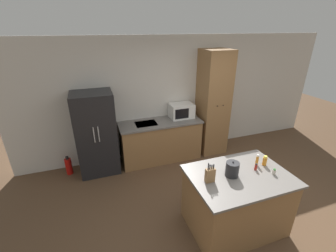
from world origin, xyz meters
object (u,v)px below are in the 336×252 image
(spice_bottle_short_red, at_px, (265,161))
(kettle, at_px, (232,169))
(fire_extinguisher, at_px, (69,166))
(microwave, at_px, (181,111))
(spice_bottle_amber_oil, at_px, (274,172))
(spice_bottle_tall_dark, at_px, (257,160))
(refrigerator, at_px, (96,134))
(pantry_cabinet, at_px, (213,103))
(spice_bottle_green_herb, at_px, (256,167))
(knife_block, at_px, (210,175))

(spice_bottle_short_red, bearing_deg, kettle, -174.27)
(spice_bottle_short_red, relative_size, fire_extinguisher, 0.38)
(microwave, relative_size, spice_bottle_amber_oil, 5.96)
(kettle, relative_size, fire_extinguisher, 0.57)
(spice_bottle_tall_dark, relative_size, kettle, 0.74)
(refrigerator, bearing_deg, pantry_cabinet, 0.35)
(spice_bottle_amber_oil, bearing_deg, fire_extinguisher, 140.30)
(spice_bottle_green_herb, bearing_deg, pantry_cabinet, 76.38)
(microwave, bearing_deg, spice_bottle_amber_oil, -81.06)
(refrigerator, relative_size, microwave, 3.25)
(spice_bottle_short_red, bearing_deg, fire_extinguisher, 143.44)
(microwave, bearing_deg, pantry_cabinet, -6.85)
(spice_bottle_amber_oil, xyz_separation_m, kettle, (-0.56, 0.17, 0.06))
(spice_bottle_amber_oil, distance_m, spice_bottle_green_herb, 0.23)
(fire_extinguisher, bearing_deg, pantry_cabinet, -0.77)
(pantry_cabinet, height_order, microwave, pantry_cabinet)
(pantry_cabinet, relative_size, fire_extinguisher, 5.86)
(spice_bottle_tall_dark, relative_size, spice_bottle_green_herb, 1.67)
(knife_block, height_order, spice_bottle_tall_dark, knife_block)
(spice_bottle_short_red, bearing_deg, spice_bottle_green_herb, -163.37)
(pantry_cabinet, distance_m, microwave, 0.74)
(spice_bottle_short_red, height_order, fire_extinguisher, spice_bottle_short_red)
(kettle, xyz_separation_m, fire_extinguisher, (-2.26, 2.17, -0.83))
(spice_bottle_short_red, height_order, spice_bottle_green_herb, spice_bottle_short_red)
(pantry_cabinet, distance_m, spice_bottle_short_red, 2.10)
(refrigerator, bearing_deg, kettle, -52.06)
(pantry_cabinet, height_order, spice_bottle_tall_dark, pantry_cabinet)
(microwave, xyz_separation_m, spice_bottle_short_red, (0.41, -2.16, -0.07))
(refrigerator, bearing_deg, spice_bottle_green_herb, -46.03)
(knife_block, height_order, spice_bottle_green_herb, knife_block)
(pantry_cabinet, height_order, spice_bottle_short_red, pantry_cabinet)
(spice_bottle_green_herb, height_order, kettle, kettle)
(knife_block, relative_size, spice_bottle_short_red, 1.93)
(pantry_cabinet, height_order, fire_extinguisher, pantry_cabinet)
(knife_block, bearing_deg, spice_bottle_short_red, 4.63)
(refrigerator, xyz_separation_m, spice_bottle_short_red, (2.24, -2.05, 0.15))
(pantry_cabinet, xyz_separation_m, kettle, (-0.91, -2.13, -0.15))
(microwave, bearing_deg, knife_block, -103.17)
(spice_bottle_short_red, bearing_deg, knife_block, -175.37)
(microwave, distance_m, spice_bottle_short_red, 2.20)
(spice_bottle_short_red, xyz_separation_m, spice_bottle_green_herb, (-0.20, -0.06, -0.02))
(pantry_cabinet, relative_size, knife_block, 8.05)
(refrigerator, xyz_separation_m, spice_bottle_tall_dark, (2.13, -2.01, 0.16))
(spice_bottle_tall_dark, relative_size, spice_bottle_amber_oil, 1.95)
(spice_bottle_tall_dark, bearing_deg, microwave, 98.23)
(refrigerator, relative_size, kettle, 7.31)
(microwave, bearing_deg, fire_extinguisher, -178.95)
(knife_block, relative_size, spice_bottle_amber_oil, 3.38)
(pantry_cabinet, height_order, spice_bottle_amber_oil, pantry_cabinet)
(microwave, xyz_separation_m, kettle, (-0.18, -2.22, -0.04))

